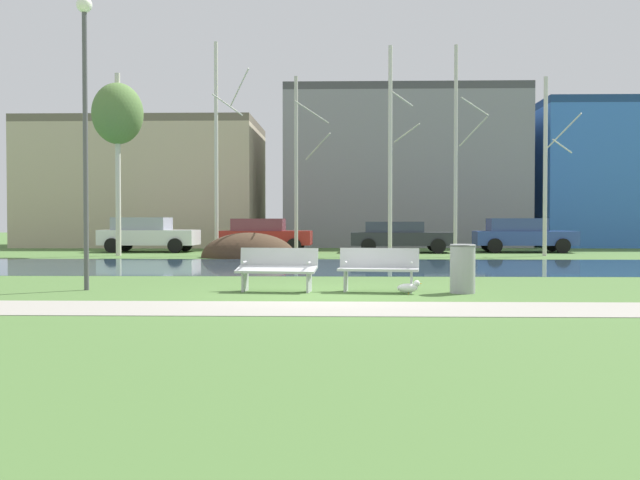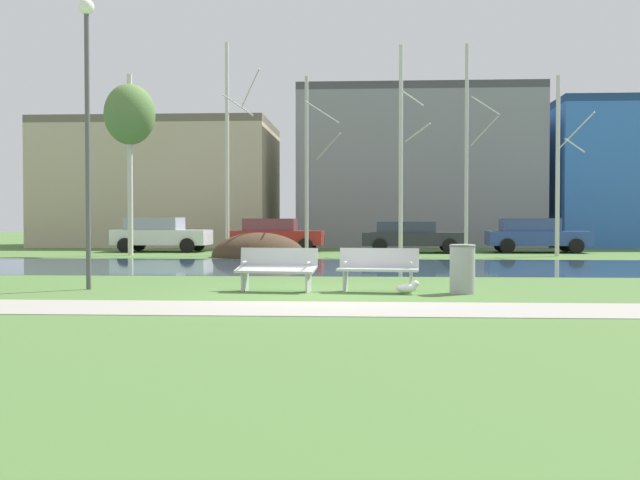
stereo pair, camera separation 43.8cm
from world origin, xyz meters
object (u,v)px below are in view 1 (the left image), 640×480
(trash_bin, at_px, (463,268))
(parked_wagon_fourth_blue, at_px, (522,234))
(streetlamp, at_px, (85,98))
(bench_left, at_px, (277,268))
(parked_sedan_second_red, at_px, (264,234))
(parked_van_nearest_white, at_px, (147,234))
(parked_hatch_third_dark, at_px, (400,236))
(seagull, at_px, (409,287))
(bench_right, at_px, (379,268))

(trash_bin, xyz_separation_m, parked_wagon_fourth_blue, (5.65, 18.72, 0.29))
(streetlamp, bearing_deg, trash_bin, -3.13)
(trash_bin, bearing_deg, streetlamp, 176.87)
(trash_bin, bearing_deg, bench_left, 176.58)
(trash_bin, distance_m, parked_wagon_fourth_blue, 19.56)
(streetlamp, bearing_deg, parked_sedan_second_red, 84.62)
(streetlamp, height_order, parked_wagon_fourth_blue, streetlamp)
(parked_wagon_fourth_blue, bearing_deg, parked_van_nearest_white, -179.34)
(parked_van_nearest_white, distance_m, parked_hatch_third_dark, 11.29)
(seagull, distance_m, streetlamp, 7.58)
(seagull, bearing_deg, trash_bin, 14.38)
(trash_bin, height_order, parked_van_nearest_white, parked_van_nearest_white)
(streetlamp, xyz_separation_m, parked_wagon_fourth_blue, (13.26, 18.31, -3.13))
(bench_left, relative_size, bench_right, 1.00)
(bench_right, relative_size, trash_bin, 1.72)
(bench_right, height_order, streetlamp, streetlamp)
(seagull, distance_m, parked_van_nearest_white, 21.32)
(parked_sedan_second_red, bearing_deg, trash_bin, -72.65)
(streetlamp, relative_size, parked_van_nearest_white, 1.39)
(seagull, xyz_separation_m, parked_wagon_fourth_blue, (6.73, 19.00, 0.66))
(parked_van_nearest_white, distance_m, parked_sedan_second_red, 5.22)
(bench_right, bearing_deg, parked_hatch_third_dark, 84.18)
(parked_sedan_second_red, xyz_separation_m, parked_hatch_third_dark, (6.08, -0.57, -0.05))
(bench_left, bearing_deg, seagull, -10.83)
(seagull, relative_size, parked_wagon_fourth_blue, 0.11)
(bench_right, relative_size, streetlamp, 0.28)
(bench_right, relative_size, parked_hatch_third_dark, 0.36)
(parked_hatch_third_dark, distance_m, parked_wagon_fourth_blue, 5.47)
(bench_right, relative_size, parked_wagon_fourth_blue, 0.37)
(bench_right, height_order, parked_hatch_third_dark, parked_hatch_third_dark)
(seagull, relative_size, parked_hatch_third_dark, 0.11)
(bench_left, distance_m, bench_right, 2.03)
(parked_van_nearest_white, bearing_deg, trash_bin, -59.11)
(bench_right, distance_m, parked_van_nearest_white, 20.61)
(trash_bin, height_order, seagull, trash_bin)
(parked_sedan_second_red, bearing_deg, bench_left, -83.24)
(streetlamp, bearing_deg, seagull, -6.06)
(parked_sedan_second_red, relative_size, parked_hatch_third_dark, 0.91)
(trash_bin, relative_size, parked_wagon_fourth_blue, 0.22)
(bench_left, relative_size, streetlamp, 0.28)
(streetlamp, xyz_separation_m, parked_hatch_third_dark, (7.81, 17.83, -3.19))
(parked_hatch_third_dark, height_order, parked_wagon_fourth_blue, parked_wagon_fourth_blue)
(seagull, xyz_separation_m, parked_sedan_second_red, (-4.80, 19.09, 0.65))
(bench_right, xyz_separation_m, seagull, (0.56, -0.50, -0.34))
(streetlamp, relative_size, parked_wagon_fourth_blue, 1.35)
(bench_left, xyz_separation_m, trash_bin, (3.67, -0.22, 0.03))
(parked_hatch_third_dark, xyz_separation_m, parked_wagon_fourth_blue, (5.45, 0.48, 0.06))
(seagull, bearing_deg, streetlamp, 173.94)
(parked_van_nearest_white, bearing_deg, bench_left, -67.95)
(parked_hatch_third_dark, bearing_deg, parked_van_nearest_white, 178.54)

